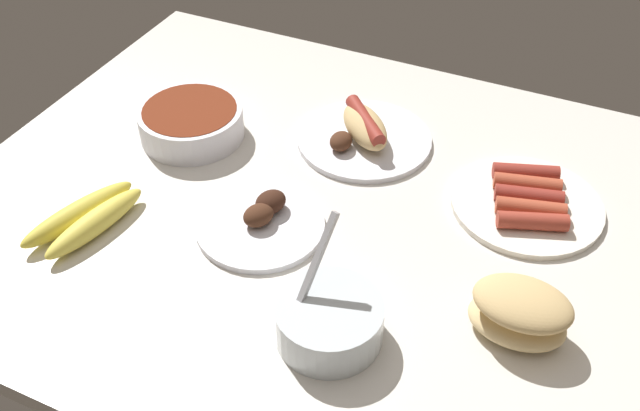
# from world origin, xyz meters

# --- Properties ---
(ground_plane) EXTENTS (1.20, 0.90, 0.03)m
(ground_plane) POSITION_xyz_m (0.00, 0.00, -0.01)
(ground_plane) COLOR silver
(plate_sausages) EXTENTS (0.23, 0.23, 0.04)m
(plate_sausages) POSITION_xyz_m (-0.24, -0.13, 0.01)
(plate_sausages) COLOR white
(plate_sausages) RESTS_ON ground_plane
(plate_grilled_meat) EXTENTS (0.19, 0.19, 0.04)m
(plate_grilled_meat) POSITION_xyz_m (0.10, 0.08, 0.01)
(plate_grilled_meat) COLOR white
(plate_grilled_meat) RESTS_ON ground_plane
(bread_stack) EXTENTS (0.13, 0.09, 0.07)m
(bread_stack) POSITION_xyz_m (-0.28, 0.11, 0.04)
(bread_stack) COLOR #E5C689
(bread_stack) RESTS_ON ground_plane
(banana_bunch) EXTENTS (0.11, 0.19, 0.04)m
(banana_bunch) POSITION_xyz_m (0.34, 0.19, 0.02)
(banana_bunch) COLOR gold
(banana_bunch) RESTS_ON ground_plane
(plate_hotdog_assembled) EXTENTS (0.23, 0.23, 0.06)m
(plate_hotdog_assembled) POSITION_xyz_m (0.05, -0.18, 0.02)
(plate_hotdog_assembled) COLOR white
(plate_hotdog_assembled) RESTS_ON ground_plane
(bowl_coleslaw) EXTENTS (0.14, 0.14, 0.16)m
(bowl_coleslaw) POSITION_xyz_m (-0.07, 0.22, 0.03)
(bowl_coleslaw) COLOR silver
(bowl_coleslaw) RESTS_ON ground_plane
(bowl_chili) EXTENTS (0.18, 0.18, 0.05)m
(bowl_chili) POSITION_xyz_m (0.32, -0.07, 0.03)
(bowl_chili) COLOR white
(bowl_chili) RESTS_ON ground_plane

